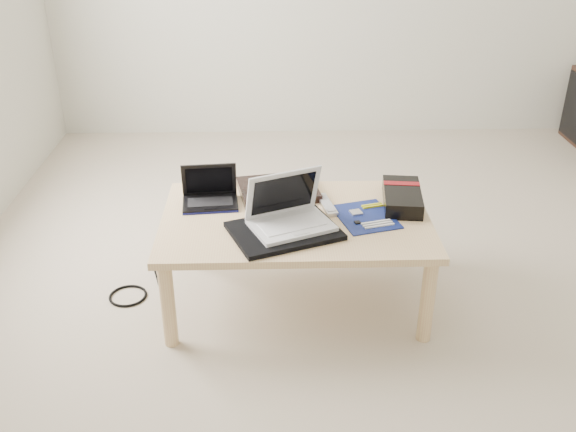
{
  "coord_description": "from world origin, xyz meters",
  "views": [
    {
      "loc": [
        -0.52,
        -2.46,
        1.62
      ],
      "look_at": [
        -0.45,
        -0.13,
        0.4
      ],
      "focal_mm": 40.0,
      "sensor_mm": 36.0,
      "label": 1
    }
  ],
  "objects_px": {
    "coffee_table": "(296,227)",
    "netbook": "(210,195)",
    "white_laptop": "(289,214)",
    "gpu_box": "(402,197)"
  },
  "relations": [
    {
      "from": "coffee_table",
      "to": "netbook",
      "type": "bearing_deg",
      "value": 158.64
    },
    {
      "from": "netbook",
      "to": "white_laptop",
      "type": "bearing_deg",
      "value": -36.21
    },
    {
      "from": "coffee_table",
      "to": "white_laptop",
      "type": "distance_m",
      "value": 0.15
    },
    {
      "from": "netbook",
      "to": "white_laptop",
      "type": "relative_size",
      "value": 0.67
    },
    {
      "from": "white_laptop",
      "to": "gpu_box",
      "type": "bearing_deg",
      "value": 22.81
    },
    {
      "from": "coffee_table",
      "to": "netbook",
      "type": "height_order",
      "value": "netbook"
    },
    {
      "from": "coffee_table",
      "to": "white_laptop",
      "type": "height_order",
      "value": "white_laptop"
    },
    {
      "from": "coffee_table",
      "to": "white_laptop",
      "type": "relative_size",
      "value": 2.99
    },
    {
      "from": "coffee_table",
      "to": "white_laptop",
      "type": "xyz_separation_m",
      "value": [
        -0.03,
        -0.1,
        0.11
      ]
    },
    {
      "from": "netbook",
      "to": "white_laptop",
      "type": "height_order",
      "value": "white_laptop"
    }
  ]
}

